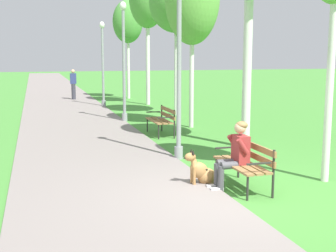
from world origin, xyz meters
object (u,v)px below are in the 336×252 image
object	(u,v)px
lamp_post_near	(179,57)
lamp_post_mid	(124,61)
park_bench_mid	(162,118)
birch_tree_fourth	(176,3)
dog_shepherd	(202,172)
pedestrian_distant	(73,84)
person_seated_on_near_bench	(235,152)
birch_tree_sixth	(128,22)
park_bench_near	(246,161)
lamp_post_far	(103,63)

from	to	relation	value
lamp_post_near	lamp_post_mid	size ratio (longest dim) A/B	1.07
park_bench_mid	birch_tree_fourth	size ratio (longest dim) A/B	0.26
dog_shepherd	lamp_post_mid	distance (m)	8.71
lamp_post_near	pedestrian_distant	world-z (taller)	lamp_post_near
person_seated_on_near_bench	birch_tree_sixth	xyz separation A→B (m)	(1.59, 17.53, 3.50)
dog_shepherd	birch_tree_sixth	distance (m)	17.71
park_bench_near	lamp_post_near	world-z (taller)	lamp_post_near
lamp_post_near	lamp_post_far	bearing A→B (deg)	90.44
person_seated_on_near_bench	birch_tree_sixth	bearing A→B (deg)	84.82
park_bench_mid	lamp_post_near	size ratio (longest dim) A/B	0.33
lamp_post_mid	park_bench_mid	bearing A→B (deg)	-79.38
park_bench_near	birch_tree_fourth	size ratio (longest dim) A/B	0.26
lamp_post_near	park_bench_near	bearing A→B (deg)	-79.79
dog_shepherd	lamp_post_near	distance (m)	3.06
birch_tree_fourth	birch_tree_sixth	world-z (taller)	birch_tree_fourth
lamp_post_mid	birch_tree_fourth	bearing A→B (deg)	27.36
person_seated_on_near_bench	lamp_post_far	world-z (taller)	lamp_post_far
person_seated_on_near_bench	pedestrian_distant	size ratio (longest dim) A/B	0.76
park_bench_near	dog_shepherd	size ratio (longest dim) A/B	1.80
person_seated_on_near_bench	park_bench_mid	bearing A→B (deg)	87.62
park_bench_near	park_bench_mid	distance (m)	5.84
dog_shepherd	pedestrian_distant	bearing A→B (deg)	93.16
lamp_post_near	birch_tree_fourth	bearing A→B (deg)	73.06
dog_shepherd	lamp_post_mid	bearing A→B (deg)	88.83
lamp_post_far	lamp_post_near	bearing A→B (deg)	-89.56
birch_tree_fourth	person_seated_on_near_bench	bearing A→B (deg)	-101.37
park_bench_mid	lamp_post_mid	xyz separation A→B (m)	(-0.57, 3.06, 1.71)
park_bench_near	pedestrian_distant	world-z (taller)	pedestrian_distant
lamp_post_far	person_seated_on_near_bench	bearing A→B (deg)	-88.57
pedestrian_distant	lamp_post_near	bearing A→B (deg)	-85.45
lamp_post_near	pedestrian_distant	size ratio (longest dim) A/B	2.80
person_seated_on_near_bench	birch_tree_fourth	size ratio (longest dim) A/B	0.22
park_bench_mid	person_seated_on_near_bench	distance (m)	5.81
birch_tree_fourth	birch_tree_sixth	xyz separation A→B (m)	(-0.44, 7.44, -0.28)
lamp_post_near	park_bench_mid	bearing A→B (deg)	81.18
dog_shepherd	pedestrian_distant	xyz separation A→B (m)	(-0.94, 17.10, 0.58)
person_seated_on_near_bench	lamp_post_far	size ratio (longest dim) A/B	0.32
person_seated_on_near_bench	birch_tree_fourth	distance (m)	10.96
dog_shepherd	birch_tree_fourth	size ratio (longest dim) A/B	0.15
birch_tree_fourth	pedestrian_distant	distance (m)	8.94
park_bench_mid	lamp_post_mid	distance (m)	3.55
dog_shepherd	lamp_post_mid	xyz separation A→B (m)	(0.17, 8.48, 1.96)
lamp_post_mid	birch_tree_fourth	size ratio (longest dim) A/B	0.76
dog_shepherd	lamp_post_mid	size ratio (longest dim) A/B	0.19
lamp_post_near	lamp_post_far	size ratio (longest dim) A/B	1.17
lamp_post_near	birch_tree_fourth	size ratio (longest dim) A/B	0.81
park_bench_mid	lamp_post_mid	size ratio (longest dim) A/B	0.35
pedestrian_distant	lamp_post_far	bearing A→B (deg)	-72.66
lamp_post_near	person_seated_on_near_bench	bearing A→B (deg)	-84.20
lamp_post_near	lamp_post_mid	world-z (taller)	lamp_post_near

